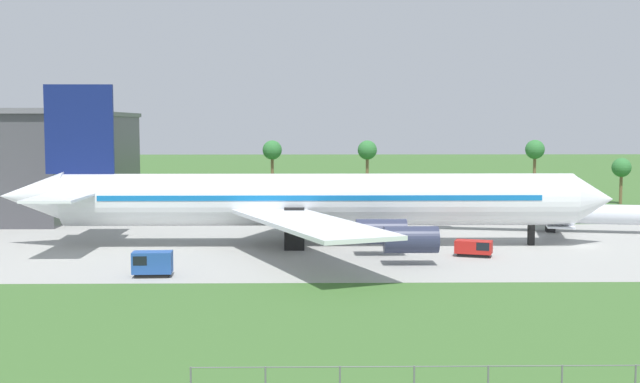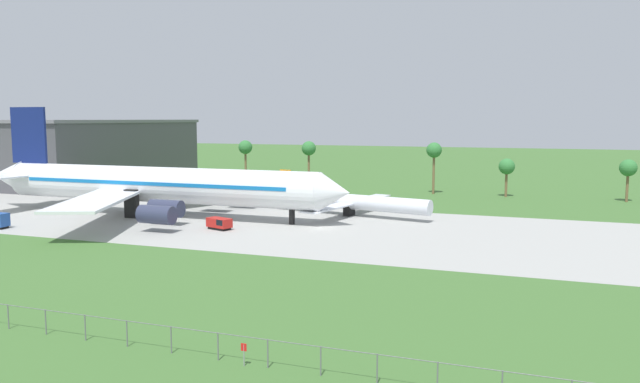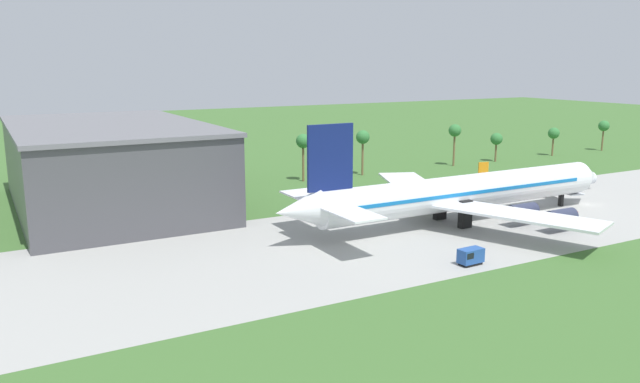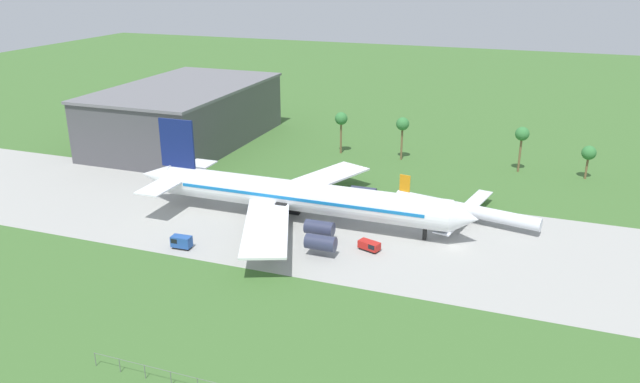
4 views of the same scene
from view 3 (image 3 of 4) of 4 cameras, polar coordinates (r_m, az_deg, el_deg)
ground_plane at (r=143.51m, az=23.08°, el=-1.10°), size 600.00×600.00×0.00m
taxiway_strip at (r=143.51m, az=23.08°, el=-1.10°), size 320.00×44.00×0.02m
jet_airliner at (r=119.17m, az=12.73°, el=-0.11°), size 75.81×57.89×19.86m
regional_aircraft at (r=151.82m, az=19.14°, el=0.85°), size 31.32×28.36×7.82m
baggage_tug at (r=127.75m, az=21.56°, el=-2.01°), size 4.55×3.22×1.85m
fuel_truck at (r=95.58m, az=13.56°, el=-5.78°), size 3.94×2.19×2.52m
terminal_building at (r=136.51m, az=-18.71°, el=2.32°), size 36.72×61.20×17.33m
palm_tree_row at (r=188.60m, az=13.77°, el=5.05°), size 118.05×3.60×12.11m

